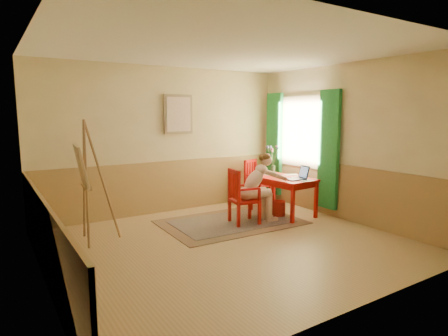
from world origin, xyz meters
TOP-DOWN VIEW (x-y plane):
  - room at (0.00, 0.00)m, footprint 5.04×4.54m
  - wainscot at (0.00, 0.80)m, footprint 5.00×4.50m
  - window at (2.42, 1.10)m, footprint 0.12×2.01m
  - wall_portrait at (0.25, 2.20)m, footprint 0.60×0.05m
  - rug at (0.62, 0.91)m, footprint 2.44×1.66m
  - table at (1.75, 0.84)m, footprint 0.82×1.26m
  - chair_left at (0.73, 0.73)m, footprint 0.51×0.50m
  - chair_back at (1.87, 1.83)m, footprint 0.53×0.54m
  - figure at (1.04, 0.68)m, footprint 0.94×0.47m
  - laptop at (1.84, 0.51)m, footprint 0.42×0.28m
  - papers at (1.91, 0.78)m, footprint 0.64×1.11m
  - vase at (1.96, 1.39)m, footprint 0.20×0.30m
  - wastebasket at (1.60, 0.77)m, footprint 0.35×0.35m
  - easel at (-1.77, 1.22)m, footprint 0.65×0.82m

SIDE VIEW (x-z plane):
  - rug at x=0.62m, z-range 0.00..0.02m
  - wastebasket at x=1.60m, z-range 0.00..0.29m
  - chair_back at x=1.87m, z-range 0.00..0.94m
  - chair_left at x=0.73m, z-range 0.00..0.97m
  - wainscot at x=0.00m, z-range 0.00..1.00m
  - table at x=1.75m, z-range 0.27..0.99m
  - figure at x=1.04m, z-range 0.06..1.29m
  - papers at x=1.91m, z-range 0.72..0.72m
  - laptop at x=1.84m, z-range 0.65..0.89m
  - vase at x=1.96m, z-range 0.70..1.26m
  - easel at x=-1.77m, z-range 0.17..2.01m
  - window at x=2.42m, z-range 0.25..2.45m
  - room at x=0.00m, z-range -0.02..2.82m
  - wall_portrait at x=0.25m, z-range 1.52..2.28m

